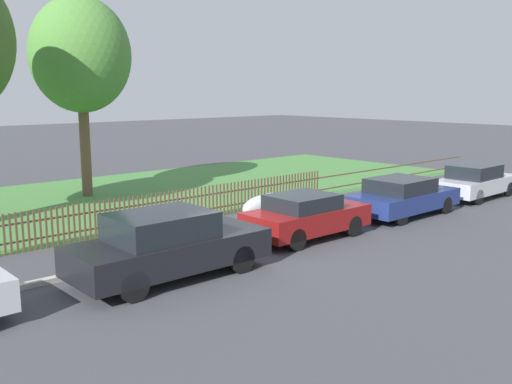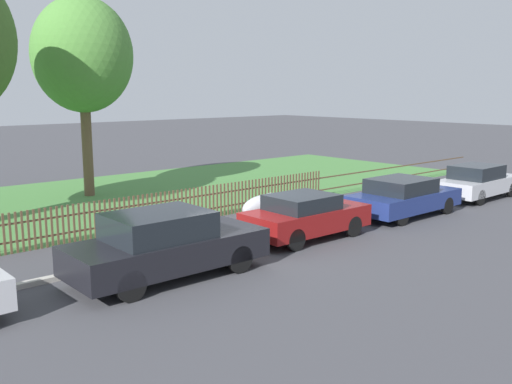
{
  "view_description": "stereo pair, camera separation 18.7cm",
  "coord_description": "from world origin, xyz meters",
  "px_view_note": "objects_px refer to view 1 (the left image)",
  "views": [
    {
      "loc": [
        -10.44,
        -11.99,
        4.22
      ],
      "look_at": [
        1.26,
        1.02,
        1.1
      ],
      "focal_mm": 40.0,
      "sensor_mm": 36.0,
      "label": 1
    },
    {
      "loc": [
        -10.3,
        -12.11,
        4.22
      ],
      "look_at": [
        1.26,
        1.02,
        1.1
      ],
      "focal_mm": 40.0,
      "sensor_mm": 36.0,
      "label": 2
    }
  ],
  "objects_px": {
    "parked_car_navy_estate": "(306,215)",
    "parked_car_white_van": "(476,181)",
    "parked_car_black_saloon": "(167,245)",
    "parked_car_red_compact": "(402,196)",
    "covered_motorcycle": "(265,206)",
    "tree_behind_motorcycle": "(80,56)"
  },
  "relations": [
    {
      "from": "parked_car_navy_estate",
      "to": "parked_car_red_compact",
      "type": "distance_m",
      "value": 4.72
    },
    {
      "from": "parked_car_black_saloon",
      "to": "parked_car_red_compact",
      "type": "xyz_separation_m",
      "value": [
        9.64,
        0.23,
        -0.11
      ]
    },
    {
      "from": "parked_car_black_saloon",
      "to": "parked_car_red_compact",
      "type": "bearing_deg",
      "value": 1.85
    },
    {
      "from": "tree_behind_motorcycle",
      "to": "parked_car_black_saloon",
      "type": "bearing_deg",
      "value": -106.75
    },
    {
      "from": "covered_motorcycle",
      "to": "tree_behind_motorcycle",
      "type": "relative_size",
      "value": 0.24
    },
    {
      "from": "parked_car_red_compact",
      "to": "covered_motorcycle",
      "type": "height_order",
      "value": "parked_car_red_compact"
    },
    {
      "from": "parked_car_white_van",
      "to": "tree_behind_motorcycle",
      "type": "bearing_deg",
      "value": 135.56
    },
    {
      "from": "parked_car_white_van",
      "to": "parked_car_black_saloon",
      "type": "bearing_deg",
      "value": 179.71
    },
    {
      "from": "parked_car_black_saloon",
      "to": "covered_motorcycle",
      "type": "xyz_separation_m",
      "value": [
        5.11,
        2.24,
        -0.16
      ]
    },
    {
      "from": "parked_car_black_saloon",
      "to": "parked_car_red_compact",
      "type": "height_order",
      "value": "parked_car_black_saloon"
    },
    {
      "from": "parked_car_navy_estate",
      "to": "parked_car_white_van",
      "type": "height_order",
      "value": "parked_car_white_van"
    },
    {
      "from": "parked_car_black_saloon",
      "to": "parked_car_red_compact",
      "type": "distance_m",
      "value": 9.64
    },
    {
      "from": "parked_car_white_van",
      "to": "parked_car_red_compact",
      "type": "bearing_deg",
      "value": 177.98
    },
    {
      "from": "parked_car_black_saloon",
      "to": "parked_car_navy_estate",
      "type": "xyz_separation_m",
      "value": [
        4.92,
        0.32,
        -0.1
      ]
    },
    {
      "from": "parked_car_red_compact",
      "to": "tree_behind_motorcycle",
      "type": "distance_m",
      "value": 13.33
    },
    {
      "from": "parked_car_navy_estate",
      "to": "parked_car_white_van",
      "type": "relative_size",
      "value": 0.92
    },
    {
      "from": "tree_behind_motorcycle",
      "to": "parked_car_white_van",
      "type": "bearing_deg",
      "value": -43.68
    },
    {
      "from": "parked_car_navy_estate",
      "to": "parked_car_red_compact",
      "type": "bearing_deg",
      "value": -0.24
    },
    {
      "from": "parked_car_navy_estate",
      "to": "parked_car_white_van",
      "type": "xyz_separation_m",
      "value": [
        9.61,
        -0.2,
        0.0
      ]
    },
    {
      "from": "covered_motorcycle",
      "to": "tree_behind_motorcycle",
      "type": "height_order",
      "value": "tree_behind_motorcycle"
    },
    {
      "from": "parked_car_black_saloon",
      "to": "tree_behind_motorcycle",
      "type": "relative_size",
      "value": 0.59
    },
    {
      "from": "parked_car_white_van",
      "to": "tree_behind_motorcycle",
      "type": "distance_m",
      "value": 16.32
    }
  ]
}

